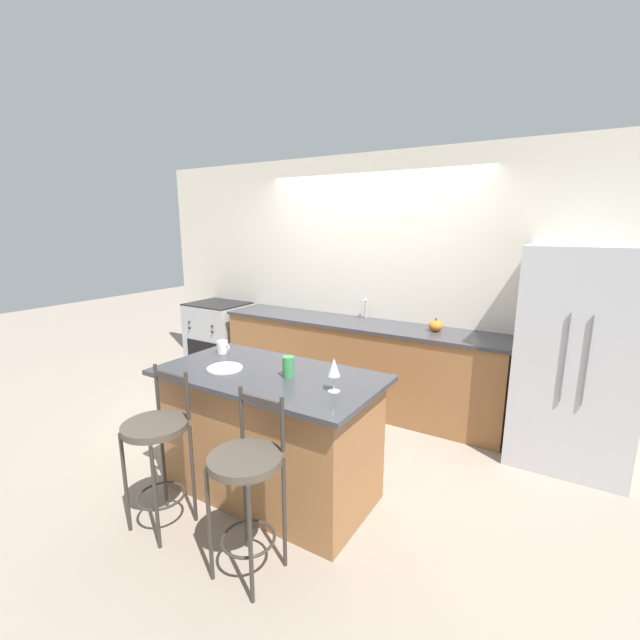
% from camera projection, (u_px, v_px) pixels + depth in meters
% --- Properties ---
extents(ground_plane, '(18.00, 18.00, 0.00)m').
position_uv_depth(ground_plane, '(340.00, 415.00, 4.50)').
color(ground_plane, gray).
extents(wall_back, '(6.00, 0.07, 2.70)m').
position_uv_depth(wall_back, '(370.00, 280.00, 4.76)').
color(wall_back, beige).
rests_on(wall_back, ground_plane).
extents(back_counter, '(3.17, 0.65, 0.94)m').
position_uv_depth(back_counter, '(356.00, 363.00, 4.70)').
color(back_counter, '#936038').
rests_on(back_counter, ground_plane).
extents(sink_faucet, '(0.02, 0.13, 0.22)m').
position_uv_depth(sink_faucet, '(365.00, 306.00, 4.73)').
color(sink_faucet, '#ADAFB5').
rests_on(sink_faucet, back_counter).
extents(kitchen_island, '(1.62, 0.86, 0.93)m').
position_uv_depth(kitchen_island, '(270.00, 433.00, 3.12)').
color(kitchen_island, '#936038').
rests_on(kitchen_island, ground_plane).
extents(refrigerator, '(0.88, 0.80, 1.81)m').
position_uv_depth(refrigerator, '(577.00, 357.00, 3.48)').
color(refrigerator, '#BCBCC1').
rests_on(refrigerator, ground_plane).
extents(oven_range, '(0.73, 0.65, 0.95)m').
position_uv_depth(oven_range, '(220.00, 338.00, 5.72)').
color(oven_range, '#ADAFB5').
rests_on(oven_range, ground_plane).
extents(bar_stool_near, '(0.41, 0.41, 1.06)m').
position_uv_depth(bar_stool_near, '(157.00, 442.00, 2.73)').
color(bar_stool_near, '#332D28').
rests_on(bar_stool_near, ground_plane).
extents(bar_stool_far, '(0.41, 0.41, 1.06)m').
position_uv_depth(bar_stool_far, '(247.00, 478.00, 2.34)').
color(bar_stool_far, '#332D28').
rests_on(bar_stool_far, ground_plane).
extents(dinner_plate, '(0.26, 0.26, 0.02)m').
position_uv_depth(dinner_plate, '(225.00, 368.00, 3.10)').
color(dinner_plate, white).
rests_on(dinner_plate, kitchen_island).
extents(wine_glass, '(0.08, 0.08, 0.22)m').
position_uv_depth(wine_glass, '(334.00, 368.00, 2.65)').
color(wine_glass, white).
rests_on(wine_glass, kitchen_island).
extents(coffee_mug, '(0.12, 0.09, 0.10)m').
position_uv_depth(coffee_mug, '(223.00, 347.00, 3.48)').
color(coffee_mug, white).
rests_on(coffee_mug, kitchen_island).
extents(tumbler_cup, '(0.08, 0.08, 0.15)m').
position_uv_depth(tumbler_cup, '(288.00, 367.00, 2.92)').
color(tumbler_cup, '#3D934C').
rests_on(tumbler_cup, kitchen_island).
extents(pumpkin_decoration, '(0.14, 0.14, 0.13)m').
position_uv_depth(pumpkin_decoration, '(436.00, 326.00, 4.18)').
color(pumpkin_decoration, orange).
rests_on(pumpkin_decoration, back_counter).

